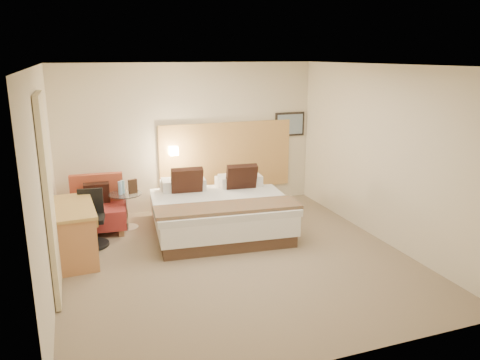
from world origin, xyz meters
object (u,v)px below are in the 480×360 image
object	(u,v)px
side_table	(126,209)
desk	(75,217)
desk_chair	(92,223)
lounge_chair	(98,209)
bed	(218,211)

from	to	relation	value
side_table	desk	size ratio (longest dim) A/B	0.54
desk	desk_chair	bearing A→B (deg)	60.38
lounge_chair	desk_chair	xyz separation A→B (m)	(-0.13, -0.63, -0.01)
side_table	desk	world-z (taller)	desk
bed	desk	size ratio (longest dim) A/B	1.80
bed	side_table	distance (m)	1.55
lounge_chair	side_table	xyz separation A→B (m)	(0.45, -0.07, -0.02)
desk	bed	bearing A→B (deg)	8.93
bed	desk	xyz separation A→B (m)	(-2.23, -0.35, 0.28)
bed	desk	distance (m)	2.27
desk	desk_chair	size ratio (longest dim) A/B	1.50
side_table	bed	bearing A→B (deg)	-23.34
desk	side_table	bearing A→B (deg)	50.10
lounge_chair	side_table	world-z (taller)	lounge_chair
desk	lounge_chair	bearing A→B (deg)	70.76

